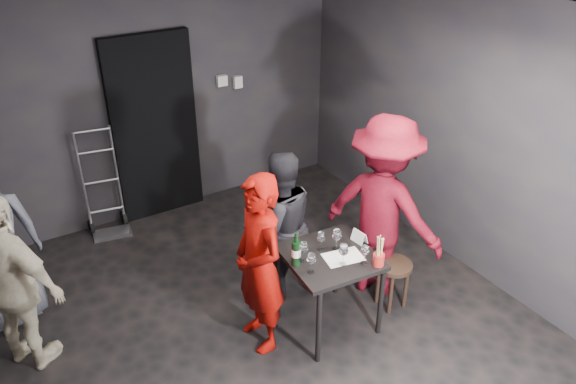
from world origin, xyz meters
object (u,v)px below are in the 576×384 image
man_maroon (385,193)px  wine_bottle (296,253)px  bystander_cream (12,281)px  stool (393,273)px  hand_truck (108,214)px  woman_black (280,228)px  tasting_table (330,265)px  breadstick_cup (379,251)px  server_red (259,260)px

man_maroon → wine_bottle: (-1.01, -0.13, -0.19)m
bystander_cream → stool: bearing=-147.0°
hand_truck → woman_black: woman_black is taller
tasting_table → breadstick_cup: 0.46m
hand_truck → server_red: (0.63, -2.37, 0.61)m
tasting_table → stool: bearing=-8.4°
bystander_cream → wine_bottle: bearing=-151.8°
stool → hand_truck: bearing=125.8°
hand_truck → woman_black: bearing=-49.4°
woman_black → bystander_cream: size_ratio=0.86×
server_red → breadstick_cup: (0.85, -0.45, 0.04)m
breadstick_cup → tasting_table: bearing=129.6°
server_red → stool: bearing=80.0°
bystander_cream → wine_bottle: (2.00, -0.87, 0.05)m
tasting_table → woman_black: (-0.11, 0.64, 0.05)m
woman_black → man_maroon: 1.00m
stool → wine_bottle: 1.09m
hand_truck → man_maroon: size_ratio=0.58×
man_maroon → tasting_table: bearing=80.4°
stool → tasting_table: bearing=171.6°
tasting_table → wine_bottle: wine_bottle is taller
stool → breadstick_cup: breadstick_cup is taller
hand_truck → bystander_cream: bystander_cream is taller
hand_truck → man_maroon: (1.92, -2.34, 0.83)m
man_maroon → wine_bottle: man_maroon is taller
man_maroon → hand_truck: bearing=16.3°
breadstick_cup → woman_black: bearing=111.0°
server_red → woman_black: 0.71m
stool → server_red: size_ratio=0.28×
bystander_cream → wine_bottle: bystander_cream is taller
man_maroon → wine_bottle: 1.03m
tasting_table → bystander_cream: size_ratio=0.46×
man_maroon → bystander_cream: man_maroon is taller
woman_black → stool: bearing=140.6°
man_maroon → wine_bottle: bearing=74.2°
tasting_table → bystander_cream: (-2.31, 0.91, 0.17)m
woman_black → man_maroon: size_ratio=0.67×
woman_black → man_maroon: bearing=154.3°
woman_black → bystander_cream: (-2.20, 0.27, 0.12)m
hand_truck → man_maroon: 3.14m
stool → man_maroon: (0.05, 0.26, 0.68)m
hand_truck → woman_black: (1.12, -1.87, 0.48)m
hand_truck → stool: size_ratio=2.62×
woman_black → man_maroon: man_maroon is taller
server_red → man_maroon: (1.29, 0.03, 0.22)m
breadstick_cup → stool: bearing=28.6°
tasting_table → bystander_cream: bearing=158.6°
hand_truck → stool: 3.21m
woman_black → wine_bottle: 0.66m
server_red → wine_bottle: server_red is taller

